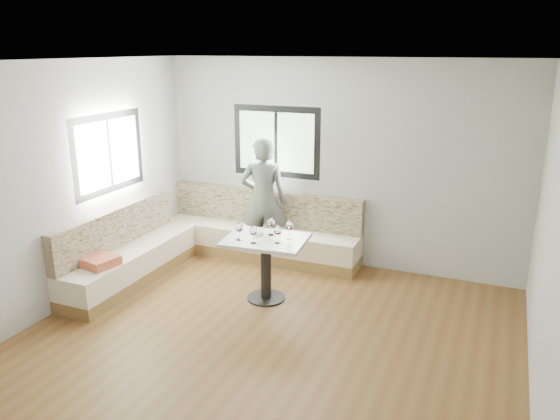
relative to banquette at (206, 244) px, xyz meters
The scene contains 10 objects.
room 2.42m from the banquette, 45.71° to the right, with size 5.01×5.01×2.81m.
banquette is the anchor object (origin of this frame).
table 1.35m from the banquette, 27.19° to the right, with size 1.00×0.81×0.77m.
person 1.00m from the banquette, 39.02° to the left, with size 0.65×0.42×1.77m, color #5B635C.
olive_ramekin 1.28m from the banquette, 27.13° to the right, with size 0.11×0.11×0.04m.
wine_glass_a 1.34m from the banquette, 40.04° to the right, with size 0.09×0.09×0.21m.
wine_glass_b 1.51m from the banquette, 36.04° to the right, with size 0.09×0.09×0.21m.
wine_glass_c 1.65m from the banquette, 27.05° to the right, with size 0.09×0.09×0.21m.
wine_glass_d 1.41m from the banquette, 21.68° to the right, with size 0.09×0.09×0.21m.
wine_glass_e 1.63m from the banquette, 19.10° to the right, with size 0.09×0.09×0.21m.
Camera 1 is at (2.07, -4.46, 2.92)m, focal length 35.00 mm.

